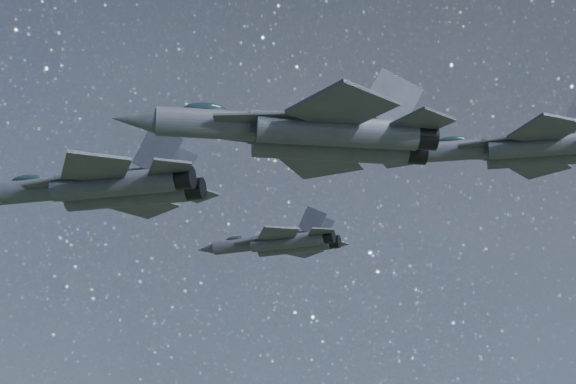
# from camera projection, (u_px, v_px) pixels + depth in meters

# --- Properties ---
(jet_lead) EXTENTS (19.43, 13.72, 4.92)m
(jet_lead) POSITION_uv_depth(u_px,v_px,m) (101.00, 188.00, 63.30)
(jet_lead) COLOR #31333D
(jet_left) EXTENTS (15.98, 11.00, 4.01)m
(jet_left) POSITION_uv_depth(u_px,v_px,m) (280.00, 243.00, 88.00)
(jet_left) COLOR #31333D
(jet_right) EXTENTS (19.67, 13.23, 4.96)m
(jet_right) POSITION_uv_depth(u_px,v_px,m) (308.00, 133.00, 51.62)
(jet_right) COLOR #31333D
(jet_slot) EXTENTS (16.62, 11.88, 4.25)m
(jet_slot) POSITION_uv_depth(u_px,v_px,m) (525.00, 149.00, 63.35)
(jet_slot) COLOR #31333D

